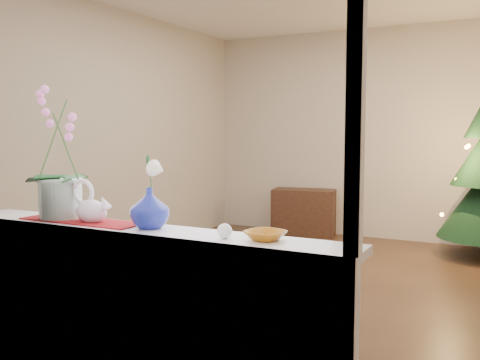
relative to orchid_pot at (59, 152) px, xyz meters
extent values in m
plane|color=#322014|center=(0.54, 2.35, -1.28)|extent=(5.00, 5.00, 0.00)
cube|color=#BDB3A6|center=(0.54, 4.85, 0.07)|extent=(4.50, 0.10, 2.70)
cube|color=#BDB3A6|center=(0.54, -0.15, 0.07)|extent=(4.50, 0.10, 2.70)
cube|color=#BDB3A6|center=(-1.71, 2.35, 0.07)|extent=(0.10, 5.00, 2.70)
cube|color=white|center=(0.54, -0.11, -0.84)|extent=(2.20, 0.08, 0.88)
cube|color=white|center=(0.54, -0.02, -0.38)|extent=(2.20, 0.26, 0.04)
cube|color=maroon|center=(0.16, -0.02, -0.35)|extent=(0.70, 0.20, 0.01)
imported|color=navy|center=(0.60, -0.01, -0.24)|extent=(0.22, 0.22, 0.23)
sphere|color=white|center=(1.04, -0.06, -0.32)|extent=(0.09, 0.09, 0.07)
imported|color=#A45F0F|center=(1.21, -0.01, -0.34)|extent=(0.17, 0.17, 0.04)
cube|color=black|center=(-0.36, 4.60, -0.97)|extent=(0.88, 0.56, 0.61)
camera|label=1|loc=(2.16, -2.06, 0.11)|focal=40.00mm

